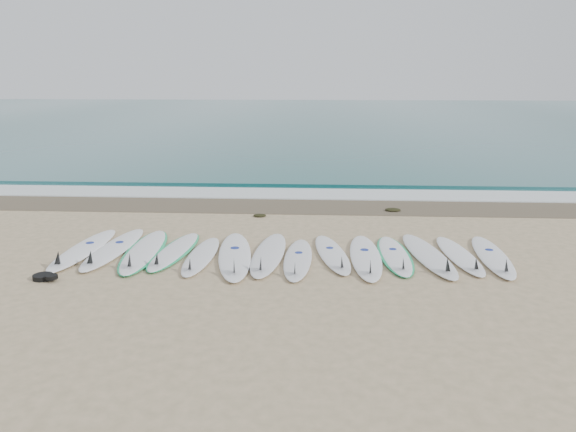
# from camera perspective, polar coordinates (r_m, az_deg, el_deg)

# --- Properties ---
(ground) EXTENTS (120.00, 120.00, 0.00)m
(ground) POSITION_cam_1_polar(r_m,az_deg,el_deg) (10.45, -0.43, -4.20)
(ground) COLOR tan
(ocean) EXTENTS (120.00, 55.00, 0.03)m
(ocean) POSITION_cam_1_polar(r_m,az_deg,el_deg) (42.52, 2.46, 9.93)
(ocean) COLOR #205F61
(ocean) RESTS_ON ground
(wet_sand_band) EXTENTS (120.00, 1.80, 0.01)m
(wet_sand_band) POSITION_cam_1_polar(r_m,az_deg,el_deg) (14.39, 0.63, 1.04)
(wet_sand_band) COLOR brown
(wet_sand_band) RESTS_ON ground
(foam_band) EXTENTS (120.00, 1.40, 0.04)m
(foam_band) POSITION_cam_1_polar(r_m,az_deg,el_deg) (15.75, 0.87, 2.26)
(foam_band) COLOR silver
(foam_band) RESTS_ON ground
(wave_crest) EXTENTS (120.00, 1.00, 0.10)m
(wave_crest) POSITION_cam_1_polar(r_m,az_deg,el_deg) (17.21, 1.09, 3.41)
(wave_crest) COLOR #205F61
(wave_crest) RESTS_ON ground
(surfboard_0) EXTENTS (0.67, 2.74, 0.35)m
(surfboard_0) POSITION_cam_1_polar(r_m,az_deg,el_deg) (11.38, -20.18, -3.23)
(surfboard_0) COLOR white
(surfboard_0) RESTS_ON ground
(surfboard_1) EXTENTS (0.71, 2.76, 0.35)m
(surfboard_1) POSITION_cam_1_polar(r_m,az_deg,el_deg) (11.23, -17.40, -3.22)
(surfboard_1) COLOR white
(surfboard_1) RESTS_ON ground
(surfboard_2) EXTENTS (0.84, 2.81, 0.35)m
(surfboard_2) POSITION_cam_1_polar(r_m,az_deg,el_deg) (10.97, -14.45, -3.47)
(surfboard_2) COLOR white
(surfboard_2) RESTS_ON ground
(surfboard_3) EXTENTS (0.81, 2.49, 0.31)m
(surfboard_3) POSITION_cam_1_polar(r_m,az_deg,el_deg) (10.86, -11.52, -3.52)
(surfboard_3) COLOR white
(surfboard_3) RESTS_ON ground
(surfboard_4) EXTENTS (0.53, 2.32, 0.30)m
(surfboard_4) POSITION_cam_1_polar(r_m,az_deg,el_deg) (10.47, -8.88, -4.05)
(surfboard_4) COLOR white
(surfboard_4) RESTS_ON ground
(surfboard_5) EXTENTS (1.00, 2.95, 0.37)m
(surfboard_5) POSITION_cam_1_polar(r_m,az_deg,el_deg) (10.38, -5.43, -4.03)
(surfboard_5) COLOR white
(surfboard_5) RESTS_ON ground
(surfboard_6) EXTENTS (0.69, 2.71, 0.34)m
(surfboard_6) POSITION_cam_1_polar(r_m,az_deg,el_deg) (10.42, -2.02, -3.91)
(surfboard_6) COLOR silver
(surfboard_6) RESTS_ON ground
(surfboard_7) EXTENTS (0.55, 2.42, 0.31)m
(surfboard_7) POSITION_cam_1_polar(r_m,az_deg,el_deg) (10.17, 1.00, -4.42)
(surfboard_7) COLOR white
(surfboard_7) RESTS_ON ground
(surfboard_8) EXTENTS (0.90, 2.45, 0.31)m
(surfboard_8) POSITION_cam_1_polar(r_m,az_deg,el_deg) (10.48, 4.57, -3.89)
(surfboard_8) COLOR white
(surfboard_8) RESTS_ON ground
(surfboard_9) EXTENTS (0.56, 2.69, 0.34)m
(surfboard_9) POSITION_cam_1_polar(r_m,az_deg,el_deg) (10.36, 7.91, -4.16)
(surfboard_9) COLOR white
(surfboard_9) RESTS_ON ground
(surfboard_10) EXTENTS (0.66, 2.42, 0.31)m
(surfboard_10) POSITION_cam_1_polar(r_m,az_deg,el_deg) (10.59, 10.82, -3.94)
(surfboard_10) COLOR white
(surfboard_10) RESTS_ON ground
(surfboard_11) EXTENTS (0.94, 2.77, 0.35)m
(surfboard_11) POSITION_cam_1_polar(r_m,az_deg,el_deg) (10.67, 14.17, -3.92)
(surfboard_11) COLOR silver
(surfboard_11) RESTS_ON ground
(surfboard_12) EXTENTS (0.70, 2.41, 0.30)m
(surfboard_12) POSITION_cam_1_polar(r_m,az_deg,el_deg) (10.84, 17.10, -3.87)
(surfboard_12) COLOR white
(surfboard_12) RESTS_ON ground
(surfboard_13) EXTENTS (0.66, 2.57, 0.33)m
(surfboard_13) POSITION_cam_1_polar(r_m,az_deg,el_deg) (10.97, 20.12, -3.90)
(surfboard_13) COLOR white
(surfboard_13) RESTS_ON ground
(seaweed_near) EXTENTS (0.31, 0.24, 0.06)m
(seaweed_near) POSITION_cam_1_polar(r_m,az_deg,el_deg) (13.35, -2.89, 0.07)
(seaweed_near) COLOR black
(seaweed_near) RESTS_ON ground
(seaweed_far) EXTENTS (0.38, 0.30, 0.07)m
(seaweed_far) POSITION_cam_1_polar(r_m,az_deg,el_deg) (14.09, 10.61, 0.63)
(seaweed_far) COLOR black
(seaweed_far) RESTS_ON ground
(leash_coil) EXTENTS (0.46, 0.36, 0.11)m
(leash_coil) POSITION_cam_1_polar(r_m,az_deg,el_deg) (10.17, -23.48, -5.69)
(leash_coil) COLOR black
(leash_coil) RESTS_ON ground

